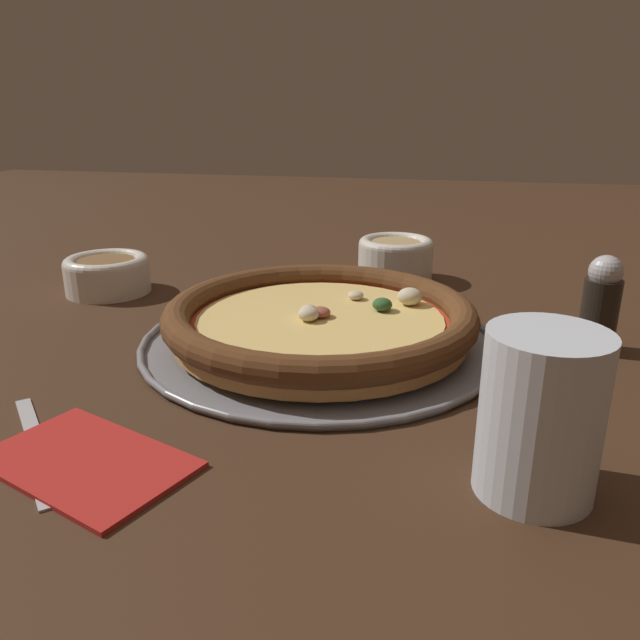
# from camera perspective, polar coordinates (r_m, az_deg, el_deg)

# --- Properties ---
(ground_plane) EXTENTS (3.00, 3.00, 0.00)m
(ground_plane) POSITION_cam_1_polar(r_m,az_deg,el_deg) (0.68, 0.00, -2.22)
(ground_plane) COLOR #3D2616
(pizza_tray) EXTENTS (0.39, 0.39, 0.01)m
(pizza_tray) POSITION_cam_1_polar(r_m,az_deg,el_deg) (0.68, 0.00, -1.88)
(pizza_tray) COLOR gray
(pizza_tray) RESTS_ON ground_plane
(pizza) EXTENTS (0.33, 0.33, 0.04)m
(pizza) POSITION_cam_1_polar(r_m,az_deg,el_deg) (0.67, 0.03, 0.11)
(pizza) COLOR #BC7F42
(pizza) RESTS_ON pizza_tray
(bowl_near) EXTENTS (0.11, 0.11, 0.06)m
(bowl_near) POSITION_cam_1_polar(r_m,az_deg,el_deg) (0.92, 6.91, 5.70)
(bowl_near) COLOR silver
(bowl_near) RESTS_ON ground_plane
(bowl_far) EXTENTS (0.11, 0.11, 0.05)m
(bowl_far) POSITION_cam_1_polar(r_m,az_deg,el_deg) (0.90, -18.88, 4.11)
(bowl_far) COLOR silver
(bowl_far) RESTS_ON ground_plane
(drinking_cup) EXTENTS (0.08, 0.08, 0.11)m
(drinking_cup) POSITION_cam_1_polar(r_m,az_deg,el_deg) (0.44, 19.52, -8.16)
(drinking_cup) COLOR silver
(drinking_cup) RESTS_ON ground_plane
(napkin) EXTENTS (0.18, 0.14, 0.01)m
(napkin) POSITION_cam_1_polar(r_m,az_deg,el_deg) (0.50, -20.58, -11.86)
(napkin) COLOR #B2231E
(napkin) RESTS_ON ground_plane
(fork) EXTENTS (0.13, 0.14, 0.00)m
(fork) POSITION_cam_1_polar(r_m,az_deg,el_deg) (0.52, -24.29, -10.92)
(fork) COLOR #B7B7BC
(fork) RESTS_ON ground_plane
(pepper_shaker) EXTENTS (0.04, 0.04, 0.10)m
(pepper_shaker) POSITION_cam_1_polar(r_m,az_deg,el_deg) (0.71, 24.28, 1.34)
(pepper_shaker) COLOR black
(pepper_shaker) RESTS_ON ground_plane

